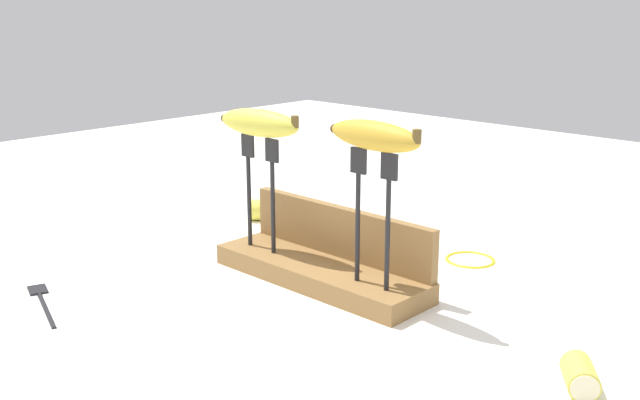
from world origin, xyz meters
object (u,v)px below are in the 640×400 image
at_px(banana_raised_right, 374,136).
at_px(banana_chunk_near, 580,376).
at_px(fork_stand_left, 260,183).
at_px(wire_coil, 470,259).
at_px(banana_chunk_far, 263,210).
at_px(fork_stand_right, 373,206).
at_px(fork_fallen_near, 42,298).
at_px(banana_raised_left, 259,123).

distance_m(banana_raised_right, banana_chunk_near, 0.39).
height_order(fork_stand_left, banana_raised_right, banana_raised_right).
distance_m(banana_chunk_near, wire_coil, 0.43).
bearing_deg(banana_chunk_near, banana_raised_right, 175.90).
xyz_separation_m(fork_stand_left, banana_chunk_far, (-0.20, 0.18, -0.12)).
bearing_deg(fork_stand_left, fork_stand_right, 0.00).
distance_m(fork_stand_right, wire_coil, 0.30).
relative_size(banana_raised_right, banana_chunk_far, 2.52).
height_order(fork_stand_left, banana_chunk_near, fork_stand_left).
distance_m(fork_stand_left, fork_fallen_near, 0.37).
xyz_separation_m(banana_raised_left, banana_raised_right, (0.23, 0.00, 0.01)).
bearing_deg(banana_raised_left, banana_chunk_far, 137.33).
height_order(banana_raised_left, banana_chunk_near, banana_raised_left).
bearing_deg(fork_fallen_near, banana_raised_left, 68.04).
height_order(fork_fallen_near, wire_coil, same).
relative_size(fork_fallen_near, wire_coil, 1.99).
height_order(banana_raised_right, wire_coil, banana_raised_right).
bearing_deg(fork_stand_left, banana_raised_left, -174.93).
bearing_deg(banana_raised_right, fork_stand_right, -3.62).
bearing_deg(banana_raised_left, wire_coil, 48.92).
bearing_deg(banana_raised_left, fork_stand_left, 5.07).
xyz_separation_m(banana_raised_right, banana_chunk_near, (0.32, -0.02, -0.23)).
bearing_deg(wire_coil, banana_chunk_far, -169.33).
height_order(banana_raised_left, banana_chunk_far, banana_raised_left).
height_order(fork_stand_right, banana_raised_right, banana_raised_right).
xyz_separation_m(fork_stand_right, wire_coil, (-0.00, 0.26, -0.14)).
relative_size(fork_stand_right, banana_chunk_near, 2.88).
height_order(banana_raised_left, banana_raised_right, banana_raised_right).
xyz_separation_m(fork_fallen_near, banana_chunk_near, (0.68, 0.29, 0.01)).
bearing_deg(banana_chunk_far, banana_raised_right, -23.00).
relative_size(banana_chunk_far, wire_coil, 0.78).
xyz_separation_m(fork_fallen_near, wire_coil, (0.35, 0.58, -0.00)).
xyz_separation_m(fork_stand_right, fork_fallen_near, (-0.36, -0.31, -0.14)).
relative_size(banana_raised_left, fork_fallen_near, 0.98).
xyz_separation_m(banana_raised_left, banana_chunk_far, (-0.20, 0.18, -0.22)).
distance_m(fork_stand_right, banana_raised_left, 0.25).
height_order(banana_raised_left, wire_coil, banana_raised_left).
bearing_deg(fork_stand_left, wire_coil, 48.92).
distance_m(banana_raised_left, banana_chunk_near, 0.59).
bearing_deg(banana_raised_right, banana_chunk_near, -4.10).
xyz_separation_m(fork_stand_right, banana_chunk_near, (0.32, -0.02, -0.13)).
bearing_deg(fork_stand_right, banana_raised_left, -180.00).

